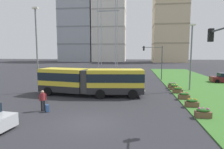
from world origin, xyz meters
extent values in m
plane|color=#2D2D33|center=(0.00, 0.00, 0.00)|extent=(260.00, 260.00, 0.00)
cube|color=#3D752D|center=(12.61, 10.00, 0.04)|extent=(10.00, 70.00, 0.08)
cube|color=yellow|center=(1.06, 8.33, 1.73)|extent=(6.24, 3.14, 2.55)
cube|color=#262628|center=(1.06, 8.33, 0.80)|extent=(6.26, 3.16, 0.70)
cube|color=#19232D|center=(1.06, 8.33, 2.15)|extent=(6.28, 3.19, 0.90)
cube|color=yellow|center=(-4.96, 8.59, 1.73)|extent=(5.58, 3.44, 2.55)
cube|color=#262628|center=(-4.96, 8.59, 0.80)|extent=(5.60, 3.47, 0.70)
cube|color=#19232D|center=(-4.96, 8.59, 2.15)|extent=(5.63, 3.49, 0.90)
cylinder|color=#383838|center=(-1.92, 8.00, 1.72)|extent=(2.40, 2.40, 2.45)
cylinder|color=black|center=(2.72, 9.77, 0.50)|extent=(1.02, 0.39, 1.00)
cylinder|color=black|center=(2.99, 7.28, 0.50)|extent=(1.02, 0.39, 1.00)
cylinder|color=black|center=(-0.66, 9.40, 0.50)|extent=(1.02, 0.39, 1.00)
cylinder|color=black|center=(-0.39, 6.91, 0.50)|extent=(1.02, 0.39, 1.00)
cylinder|color=black|center=(-6.00, 10.06, 0.50)|extent=(1.03, 0.47, 1.00)
cylinder|color=black|center=(-6.48, 7.61, 0.50)|extent=(1.03, 0.47, 1.00)
sphere|color=#F9EFC6|center=(3.97, 9.55, 0.80)|extent=(0.24, 0.24, 0.24)
sphere|color=#F9EFC6|center=(4.16, 7.77, 0.80)|extent=(0.24, 0.24, 0.24)
cylinder|color=black|center=(-4.91, -1.16, 0.32)|extent=(0.66, 0.29, 0.64)
cube|color=slate|center=(-6.00, 19.74, 0.58)|extent=(4.53, 2.15, 0.80)
cube|color=black|center=(-6.15, 19.73, 1.28)|extent=(2.50, 1.87, 0.60)
cylinder|color=black|center=(-4.58, 20.76, 0.32)|extent=(0.66, 0.27, 0.64)
cylinder|color=black|center=(-4.43, 18.97, 0.32)|extent=(0.66, 0.27, 0.64)
cylinder|color=black|center=(-7.57, 20.52, 0.32)|extent=(0.66, 0.27, 0.64)
cylinder|color=black|center=(-7.42, 18.72, 0.32)|extent=(0.66, 0.27, 0.64)
cylinder|color=black|center=(16.08, 19.23, 0.32)|extent=(0.65, 0.24, 0.64)
cylinder|color=black|center=(16.14, 21.03, 0.32)|extent=(0.65, 0.24, 0.64)
cylinder|color=black|center=(-4.25, 2.32, 0.45)|extent=(0.16, 0.16, 0.90)
cylinder|color=black|center=(-4.40, 2.19, 0.45)|extent=(0.16, 0.16, 0.90)
cylinder|color=maroon|center=(-4.32, 2.26, 1.20)|extent=(0.36, 0.36, 0.60)
sphere|color=tan|center=(-4.32, 2.26, 1.62)|extent=(0.24, 0.24, 0.24)
cylinder|color=maroon|center=(-4.14, 2.41, 1.15)|extent=(0.10, 0.10, 0.55)
cylinder|color=maroon|center=(-4.51, 2.10, 1.15)|extent=(0.10, 0.10, 0.55)
cube|color=#335693|center=(-3.87, 2.06, 0.31)|extent=(0.41, 0.43, 0.56)
cylinder|color=black|center=(-3.87, 2.06, 0.80)|extent=(0.03, 0.03, 0.40)
cube|color=brown|center=(8.21, 2.00, 0.30)|extent=(1.10, 0.56, 0.44)
ellipsoid|color=#2D6B28|center=(8.21, 2.00, 0.62)|extent=(0.99, 0.50, 0.28)
sphere|color=#D14C99|center=(7.93, 2.00, 0.72)|extent=(0.20, 0.20, 0.20)
sphere|color=#D14C99|center=(8.21, 2.08, 0.72)|extent=(0.20, 0.20, 0.20)
sphere|color=#D14C99|center=(8.49, 1.94, 0.72)|extent=(0.20, 0.20, 0.20)
cube|color=brown|center=(8.21, 4.84, 0.30)|extent=(1.10, 0.56, 0.44)
ellipsoid|color=#2D6B28|center=(8.21, 4.84, 0.62)|extent=(0.99, 0.50, 0.28)
sphere|color=orange|center=(7.93, 4.84, 0.72)|extent=(0.20, 0.20, 0.20)
sphere|color=orange|center=(8.21, 4.92, 0.72)|extent=(0.20, 0.20, 0.20)
sphere|color=orange|center=(8.49, 4.78, 0.72)|extent=(0.20, 0.20, 0.20)
cube|color=brown|center=(8.21, 7.64, 0.30)|extent=(1.10, 0.56, 0.44)
ellipsoid|color=#2D6B28|center=(8.21, 7.64, 0.62)|extent=(0.99, 0.50, 0.28)
sphere|color=#EF7566|center=(7.93, 7.64, 0.72)|extent=(0.20, 0.20, 0.20)
sphere|color=#EF7566|center=(8.21, 7.72, 0.72)|extent=(0.20, 0.20, 0.20)
sphere|color=#EF7566|center=(8.49, 7.58, 0.72)|extent=(0.20, 0.20, 0.20)
cube|color=brown|center=(8.21, 10.64, 0.30)|extent=(1.10, 0.56, 0.44)
ellipsoid|color=#2D6B28|center=(8.21, 10.64, 0.62)|extent=(0.99, 0.50, 0.28)
sphere|color=orange|center=(7.93, 10.64, 0.72)|extent=(0.20, 0.20, 0.20)
sphere|color=orange|center=(8.21, 10.72, 0.72)|extent=(0.20, 0.20, 0.20)
sphere|color=orange|center=(8.49, 10.58, 0.72)|extent=(0.20, 0.20, 0.20)
cube|color=brown|center=(8.21, 12.68, 0.30)|extent=(1.10, 0.56, 0.44)
ellipsoid|color=#2D6B28|center=(8.21, 12.68, 0.62)|extent=(0.99, 0.50, 0.28)
sphere|color=yellow|center=(7.93, 12.68, 0.72)|extent=(0.20, 0.20, 0.20)
sphere|color=yellow|center=(8.21, 12.76, 0.72)|extent=(0.20, 0.20, 0.20)
sphere|color=yellow|center=(8.49, 12.62, 0.72)|extent=(0.20, 0.20, 0.20)
cube|color=brown|center=(8.21, 14.02, 0.30)|extent=(1.10, 0.56, 0.44)
ellipsoid|color=#2D6B28|center=(8.21, 14.02, 0.62)|extent=(0.99, 0.50, 0.28)
sphere|color=#D14C99|center=(7.93, 14.02, 0.72)|extent=(0.20, 0.20, 0.20)
sphere|color=#D14C99|center=(8.21, 14.10, 0.72)|extent=(0.20, 0.20, 0.20)
sphere|color=#D14C99|center=(8.49, 13.96, 0.72)|extent=(0.20, 0.20, 0.20)
cylinder|color=#474C51|center=(7.81, 22.00, 2.99)|extent=(0.16, 0.16, 5.98)
cylinder|color=#474C51|center=(6.07, 22.00, 5.78)|extent=(3.49, 0.10, 0.10)
cube|color=black|center=(4.62, 22.00, 5.58)|extent=(0.28, 0.28, 0.80)
sphere|color=red|center=(4.62, 22.00, 5.83)|extent=(0.16, 0.16, 0.16)
sphere|color=yellow|center=(4.62, 22.00, 5.57)|extent=(0.16, 0.16, 0.16)
sphere|color=green|center=(4.62, 22.00, 5.31)|extent=(0.16, 0.16, 0.16)
cylinder|color=#474C51|center=(7.81, -1.21, 6.08)|extent=(0.10, 3.59, 0.10)
cube|color=black|center=(7.81, 0.29, 5.88)|extent=(0.28, 0.28, 0.80)
sphere|color=red|center=(7.81, 0.29, 6.13)|extent=(0.16, 0.16, 0.16)
sphere|color=yellow|center=(7.81, 0.29, 5.87)|extent=(0.16, 0.16, 0.16)
sphere|color=green|center=(7.81, 0.29, 5.61)|extent=(0.16, 0.16, 0.16)
cylinder|color=slate|center=(-8.50, 9.34, 4.95)|extent=(0.18, 0.18, 9.90)
cube|color=white|center=(-8.50, 9.34, 10.00)|extent=(0.70, 0.28, 0.20)
cylinder|color=slate|center=(10.11, 12.70, 4.07)|extent=(0.18, 0.18, 8.13)
cube|color=white|center=(10.11, 12.70, 8.23)|extent=(0.70, 0.28, 0.20)
cube|color=#9EA3AD|center=(-30.00, 96.85, 18.46)|extent=(18.15, 19.70, 36.91)
cube|color=gray|center=(-30.00, 96.85, 9.58)|extent=(18.35, 19.90, 0.70)
cube|color=gray|center=(-30.00, 96.85, 18.81)|extent=(18.35, 19.90, 0.70)
cube|color=gray|center=(-30.00, 96.85, 28.03)|extent=(18.35, 19.90, 0.70)
cube|color=silver|center=(-11.52, 95.25, 22.57)|extent=(17.52, 16.13, 45.14)
cube|color=#A4A099|center=(-11.52, 95.25, 9.38)|extent=(17.72, 16.33, 0.70)
cube|color=#A4A099|center=(-11.52, 95.25, 18.41)|extent=(17.72, 16.33, 0.70)
cube|color=#A4A099|center=(-11.52, 95.25, 27.44)|extent=(17.72, 16.33, 0.70)
cube|color=beige|center=(20.24, 91.14, 18.31)|extent=(16.24, 16.17, 36.63)
cube|color=#9C8D6E|center=(20.24, 91.14, 9.51)|extent=(16.44, 16.37, 0.70)
cube|color=#9C8D6E|center=(20.24, 91.14, 18.66)|extent=(16.44, 16.37, 0.70)
cube|color=#9C8D6E|center=(20.24, 91.14, 27.82)|extent=(16.44, 16.37, 0.70)
cylinder|color=gray|center=(-3.73, 59.12, 14.90)|extent=(0.24, 0.24, 29.81)
cylinder|color=gray|center=(-9.73, 59.12, 14.90)|extent=(0.24, 0.24, 29.81)
cylinder|color=gray|center=(-3.73, 53.12, 14.90)|extent=(0.24, 0.24, 29.81)
cylinder|color=gray|center=(-9.73, 53.12, 14.90)|extent=(0.24, 0.24, 29.81)
cube|color=gray|center=(-6.73, 56.12, 19.53)|extent=(8.00, 0.30, 0.30)
camera|label=1|loc=(3.25, -12.26, 4.79)|focal=30.50mm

